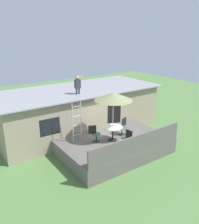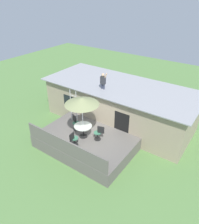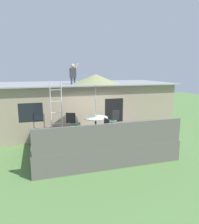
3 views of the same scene
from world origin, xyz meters
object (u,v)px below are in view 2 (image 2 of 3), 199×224
object	(u,v)px
patio_umbrella	(82,101)
patio_chair_right	(99,133)
patio_chair_near	(74,139)
person_figure	(103,80)
patio_table	(83,128)
patio_chair_left	(76,123)
step_ladder	(74,106)

from	to	relation	value
patio_umbrella	patio_chair_right	distance (m)	2.11
patio_umbrella	patio_chair_near	size ratio (longest dim) A/B	2.76
patio_umbrella	person_figure	bearing A→B (deg)	99.63
patio_table	patio_chair_right	xyz separation A→B (m)	(0.90, 0.29, -0.13)
patio_chair_left	step_ladder	bearing A→B (deg)	157.11
patio_umbrella	person_figure	xyz separation A→B (m)	(-0.46, 2.68, 0.23)
patio_table	patio_chair_left	xyz separation A→B (m)	(-0.88, 0.34, -0.13)
step_ladder	person_figure	bearing A→B (deg)	57.67
patio_table	patio_chair_near	xyz separation A→B (m)	(0.11, -0.97, -0.13)
patio_chair_right	patio_table	bearing A→B (deg)	0.00
patio_umbrella	patio_chair_left	xyz separation A→B (m)	(-0.88, 0.34, -1.89)
patio_chair_left	patio_chair_near	size ratio (longest dim) A/B	1.00
patio_table	person_figure	xyz separation A→B (m)	(-0.46, 2.68, 1.99)
step_ladder	patio_chair_near	distance (m)	2.63
person_figure	patio_chair_right	bearing A→B (deg)	-60.44
step_ladder	patio_chair_near	world-z (taller)	step_ladder
patio_chair_near	step_ladder	bearing A→B (deg)	33.70
patio_table	step_ladder	size ratio (longest dim) A/B	0.47
patio_table	patio_umbrella	size ratio (longest dim) A/B	0.41
patio_umbrella	patio_chair_near	distance (m)	2.13
patio_chair_right	person_figure	bearing A→B (deg)	-77.98
patio_umbrella	patio_chair_right	size ratio (longest dim) A/B	2.76
step_ladder	patio_table	bearing A→B (deg)	-32.68
person_figure	patio_chair_left	size ratio (longest dim) A/B	1.21
step_ladder	patio_chair_near	size ratio (longest dim) A/B	2.39
patio_table	person_figure	bearing A→B (deg)	99.63
patio_table	patio_umbrella	world-z (taller)	patio_umbrella
patio_umbrella	person_figure	distance (m)	2.73
patio_table	person_figure	world-z (taller)	person_figure
step_ladder	patio_chair_right	distance (m)	2.61
step_ladder	patio_chair_right	bearing A→B (deg)	-15.96
patio_table	step_ladder	world-z (taller)	step_ladder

